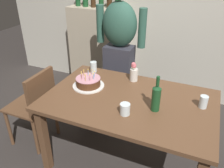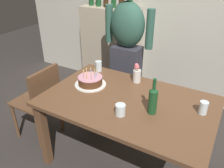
{
  "view_description": "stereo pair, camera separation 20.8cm",
  "coord_description": "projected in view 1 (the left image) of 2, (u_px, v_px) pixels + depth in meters",
  "views": [
    {
      "loc": [
        0.54,
        -1.66,
        1.84
      ],
      "look_at": [
        -0.18,
        0.02,
        0.84
      ],
      "focal_mm": 36.95,
      "sensor_mm": 36.0,
      "label": 1
    },
    {
      "loc": [
        0.73,
        -1.57,
        1.84
      ],
      "look_at": [
        -0.18,
        0.02,
        0.84
      ],
      "focal_mm": 36.95,
      "sensor_mm": 36.0,
      "label": 2
    }
  ],
  "objects": [
    {
      "name": "water_glass_side",
      "position": [
        203.0,
        102.0,
        1.91
      ],
      "size": [
        0.07,
        0.07,
        0.11
      ],
      "primitive_type": "cylinder",
      "color": "silver",
      "rests_on": "dining_table"
    },
    {
      "name": "dining_chair",
      "position": [
        36.0,
        103.0,
        2.4
      ],
      "size": [
        0.42,
        0.42,
        0.87
      ],
      "rotation": [
        0.0,
        0.0,
        -1.57
      ],
      "color": "brown",
      "rests_on": "ground_plane"
    },
    {
      "name": "person_man_bearded",
      "position": [
        119.0,
        50.0,
        2.77
      ],
      "size": [
        0.61,
        0.27,
        1.66
      ],
      "rotation": [
        0.0,
        0.0,
        3.14
      ],
      "color": "#33333D",
      "rests_on": "ground_plane"
    },
    {
      "name": "shelf_cabinet",
      "position": [
        99.0,
        48.0,
        3.51
      ],
      "size": [
        0.87,
        0.3,
        1.51
      ],
      "color": "tan",
      "rests_on": "ground_plane"
    },
    {
      "name": "wine_bottle",
      "position": [
        156.0,
        97.0,
        1.85
      ],
      "size": [
        0.07,
        0.07,
        0.31
      ],
      "color": "#194723",
      "rests_on": "dining_table"
    },
    {
      "name": "water_glass_near",
      "position": [
        94.0,
        67.0,
        2.52
      ],
      "size": [
        0.07,
        0.07,
        0.11
      ],
      "primitive_type": "cylinder",
      "color": "silver",
      "rests_on": "dining_table"
    },
    {
      "name": "flower_vase",
      "position": [
        134.0,
        72.0,
        2.32
      ],
      "size": [
        0.08,
        0.08,
        0.2
      ],
      "color": "silver",
      "rests_on": "dining_table"
    },
    {
      "name": "back_wall",
      "position": [
        170.0,
        5.0,
        3.04
      ],
      "size": [
        5.2,
        0.1,
        2.6
      ],
      "primitive_type": "cube",
      "color": "beige",
      "rests_on": "ground_plane"
    },
    {
      "name": "birthday_cake",
      "position": [
        88.0,
        82.0,
        2.24
      ],
      "size": [
        0.31,
        0.31,
        0.16
      ],
      "color": "white",
      "rests_on": "dining_table"
    },
    {
      "name": "dining_table",
      "position": [
        129.0,
        108.0,
        2.1
      ],
      "size": [
        1.5,
        0.96,
        0.74
      ],
      "color": "brown",
      "rests_on": "ground_plane"
    },
    {
      "name": "ground_plane",
      "position": [
        127.0,
        159.0,
        2.41
      ],
      "size": [
        10.0,
        10.0,
        0.0
      ],
      "primitive_type": "plane",
      "color": "#332D2B"
    },
    {
      "name": "water_glass_far",
      "position": [
        125.0,
        109.0,
        1.83
      ],
      "size": [
        0.08,
        0.08,
        0.09
      ],
      "primitive_type": "cylinder",
      "color": "silver",
      "rests_on": "dining_table"
    }
  ]
}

